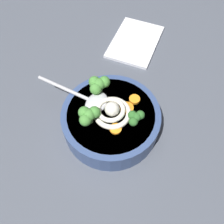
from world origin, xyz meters
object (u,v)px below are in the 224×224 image
(folded_napkin, at_px, (135,42))
(soup_bowl, at_px, (112,119))
(soup_spoon, at_px, (91,100))
(noodle_pile, at_px, (112,111))

(folded_napkin, bearing_deg, soup_bowl, 20.41)
(soup_spoon, bearing_deg, noodle_pile, 176.53)
(soup_bowl, height_order, noodle_pile, noodle_pile)
(soup_bowl, bearing_deg, folded_napkin, -159.59)
(noodle_pile, bearing_deg, soup_bowl, -143.77)
(noodle_pile, xyz_separation_m, folded_napkin, (-0.27, -0.10, -0.06))
(soup_bowl, xyz_separation_m, folded_napkin, (-0.26, -0.10, -0.03))
(soup_bowl, xyz_separation_m, noodle_pile, (0.00, 0.00, 0.04))
(soup_bowl, bearing_deg, noodle_pile, 36.23)
(soup_bowl, relative_size, folded_napkin, 1.20)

